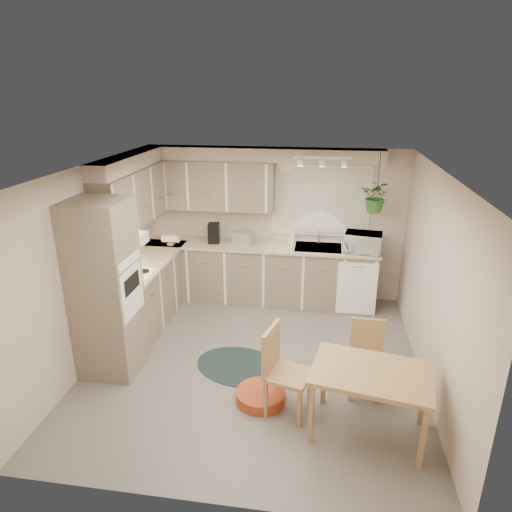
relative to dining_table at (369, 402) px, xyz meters
name	(u,v)px	position (x,y,z in m)	size (l,w,h in m)	color
floor	(255,362)	(-1.29, 1.05, -0.35)	(4.20, 4.20, 0.00)	slate
ceiling	(254,170)	(-1.29, 1.05, 2.05)	(4.20, 4.20, 0.00)	white
wall_back	(275,224)	(-1.29, 3.15, 0.85)	(4.00, 0.04, 2.40)	beige
wall_front	(210,382)	(-1.29, -1.05, 0.85)	(4.00, 0.04, 2.40)	beige
wall_left	(93,264)	(-3.29, 1.05, 0.85)	(0.04, 4.20, 2.40)	beige
wall_right	(434,284)	(0.71, 1.05, 0.85)	(0.04, 4.20, 2.40)	beige
base_cab_left	(148,292)	(-2.99, 1.92, 0.10)	(0.60, 1.85, 0.90)	gray
base_cab_back	(260,274)	(-1.49, 2.85, 0.10)	(3.60, 0.60, 0.90)	gray
counter_left	(146,262)	(-2.98, 1.92, 0.57)	(0.64, 1.89, 0.04)	#C4B58F
counter_back	(260,246)	(-1.49, 2.84, 0.57)	(3.64, 0.64, 0.04)	#C4B58F
oven_stack	(106,290)	(-2.96, 0.67, 0.70)	(0.65, 0.65, 2.10)	gray
wall_oven_face	(132,291)	(-2.64, 0.67, 0.70)	(0.02, 0.56, 0.58)	white
upper_cab_left	(135,196)	(-3.11, 2.05, 1.47)	(0.35, 2.00, 0.75)	gray
upper_cab_back	(210,185)	(-2.29, 2.97, 1.47)	(2.00, 0.35, 0.75)	gray
soffit_left	(130,161)	(-3.14, 2.05, 1.95)	(0.30, 2.00, 0.20)	beige
soffit_back	(261,154)	(-1.49, 3.00, 1.95)	(3.60, 0.30, 0.20)	beige
cooktop	(130,276)	(-2.97, 1.35, 0.59)	(0.52, 0.58, 0.02)	white
range_hood	(125,242)	(-2.99, 1.35, 1.05)	(0.40, 0.60, 0.14)	white
window_blinds	(321,201)	(-0.59, 3.12, 1.25)	(1.40, 0.02, 1.00)	white
window_frame	(321,201)	(-0.59, 3.13, 1.25)	(1.50, 0.02, 1.10)	white
sink	(318,250)	(-0.59, 2.85, 0.55)	(0.70, 0.48, 0.10)	#A3A6AA
dishwasher_front	(357,289)	(0.01, 2.54, 0.07)	(0.58, 0.01, 0.83)	white
track_light_bar	(322,158)	(-0.59, 2.60, 1.98)	(0.80, 0.04, 0.04)	white
wall_clock	(286,162)	(-1.14, 3.12, 1.83)	(0.30, 0.30, 0.03)	gold
dining_table	(369,402)	(0.00, 0.00, 0.00)	(1.12, 0.75, 0.71)	tan
chair_left	(289,372)	(-0.80, 0.20, 0.12)	(0.45, 0.45, 0.95)	tan
chair_back	(367,360)	(0.02, 0.64, 0.06)	(0.39, 0.39, 0.84)	tan
braided_rug	(239,366)	(-1.46, 0.93, -0.35)	(1.11, 0.83, 0.01)	black
pet_bed	(261,396)	(-1.11, 0.31, -0.29)	(0.54, 0.54, 0.13)	#B84C24
microwave	(363,240)	(0.06, 2.75, 0.77)	(0.53, 0.29, 0.36)	white
soap_bottle	(291,240)	(-1.01, 3.00, 0.63)	(0.09, 0.20, 0.09)	white
hanging_plant	(376,200)	(0.20, 2.75, 1.38)	(0.42, 0.46, 0.36)	#2E5E25
coffee_maker	(214,233)	(-2.22, 2.85, 0.74)	(0.17, 0.21, 0.31)	black
toaster	(243,238)	(-1.76, 2.87, 0.68)	(0.31, 0.18, 0.19)	#A3A6AA
knife_block	(247,236)	(-1.70, 2.90, 0.69)	(0.10, 0.10, 0.21)	tan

